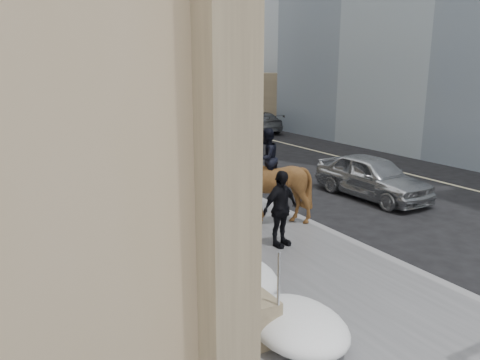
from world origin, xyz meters
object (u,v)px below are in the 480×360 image
at_px(mounted_horse_left, 196,222).
at_px(mounted_horse_right, 268,183).
at_px(car_silver, 372,177).
at_px(car_grey, 258,122).
at_px(pedestrian, 280,209).

height_order(mounted_horse_left, mounted_horse_right, mounted_horse_right).
bearing_deg(car_silver, car_grey, 69.72).
bearing_deg(mounted_horse_left, pedestrian, -159.59).
xyz_separation_m(mounted_horse_right, car_silver, (4.96, 0.85, -0.56)).
bearing_deg(car_grey, car_silver, 78.11).
relative_size(mounted_horse_right, pedestrian, 1.41).
distance_m(pedestrian, car_silver, 6.15).
relative_size(mounted_horse_left, mounted_horse_right, 0.97).
bearing_deg(car_grey, mounted_horse_left, 61.31).
xyz_separation_m(pedestrian, car_silver, (5.62, 2.48, -0.34)).
height_order(mounted_horse_right, car_silver, mounted_horse_right).
distance_m(car_silver, car_grey, 17.48).
bearing_deg(car_silver, pedestrian, -158.33).
xyz_separation_m(mounted_horse_left, mounted_horse_right, (3.07, 1.83, 0.12)).
distance_m(mounted_horse_right, car_grey, 20.33).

